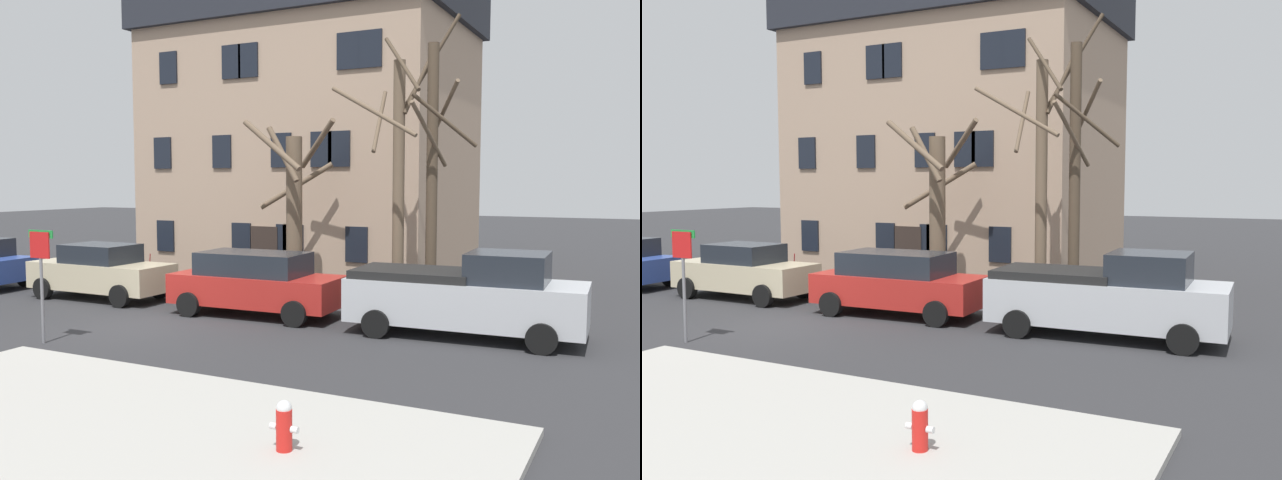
{
  "view_description": "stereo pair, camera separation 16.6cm",
  "coord_description": "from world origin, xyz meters",
  "views": [
    {
      "loc": [
        11.93,
        -13.3,
        3.71
      ],
      "look_at": [
        4.1,
        2.26,
        2.2
      ],
      "focal_mm": 38.01,
      "sensor_mm": 36.0,
      "label": 1
    },
    {
      "loc": [
        12.08,
        -13.23,
        3.71
      ],
      "look_at": [
        4.1,
        2.26,
        2.2
      ],
      "focal_mm": 38.01,
      "sensor_mm": 36.0,
      "label": 2
    }
  ],
  "objects": [
    {
      "name": "pickup_truck_silver",
      "position": [
        7.89,
        2.51,
        1.0
      ],
      "size": [
        5.62,
        2.42,
        2.07
      ],
      "color": "#B7BABF",
      "rests_on": "ground_plane"
    },
    {
      "name": "building_main",
      "position": [
        -0.87,
        11.52,
        5.78
      ],
      "size": [
        12.26,
        8.65,
        11.4
      ],
      "color": "tan",
      "rests_on": "ground_plane"
    },
    {
      "name": "car_beige_sedan",
      "position": [
        -3.78,
        2.52,
        0.87
      ],
      "size": [
        4.7,
        2.0,
        1.74
      ],
      "color": "#C6B793",
      "rests_on": "ground_plane"
    },
    {
      "name": "tree_bare_mid",
      "position": [
        5.26,
        5.01,
        3.85
      ],
      "size": [
        3.45,
        3.46,
        7.12
      ],
      "color": "brown",
      "rests_on": "ground_plane"
    },
    {
      "name": "tree_bare_far",
      "position": [
        6.08,
        5.29,
        4.16
      ],
      "size": [
        2.8,
        2.53,
        8.53
      ],
      "color": "#4C3D2D",
      "rests_on": "ground_plane"
    },
    {
      "name": "ground_plane",
      "position": [
        0.0,
        0.0,
        0.0
      ],
      "size": [
        120.0,
        120.0,
        0.0
      ],
      "primitive_type": "plane",
      "color": "#2D2D30"
    },
    {
      "name": "sidewalk_slab",
      "position": [
        5.07,
        -7.04,
        0.06
      ],
      "size": [
        10.93,
        7.57,
        0.12
      ],
      "primitive_type": "cube",
      "color": "#A8A59E",
      "rests_on": "ground_plane"
    },
    {
      "name": "bicycle_leaning",
      "position": [
        -4.79,
        6.13,
        0.37
      ],
      "size": [
        1.67,
        0.62,
        1.03
      ],
      "color": "black",
      "rests_on": "ground_plane"
    },
    {
      "name": "fire_hydrant",
      "position": [
        7.56,
        -5.68,
        0.47
      ],
      "size": [
        0.42,
        0.22,
        0.69
      ],
      "color": "red",
      "rests_on": "sidewalk_slab"
    },
    {
      "name": "car_red_wagon",
      "position": [
        2.0,
        2.47,
        0.92
      ],
      "size": [
        4.84,
        2.25,
        1.76
      ],
      "color": "#AD231E",
      "rests_on": "ground_plane"
    },
    {
      "name": "tree_bare_near",
      "position": [
        1.68,
        5.25,
        2.89
      ],
      "size": [
        2.92,
        3.0,
        5.66
      ],
      "color": "brown",
      "rests_on": "ground_plane"
    },
    {
      "name": "street_sign_pole",
      "position": [
        -0.63,
        -2.5,
        1.83
      ],
      "size": [
        0.76,
        0.07,
        2.61
      ],
      "color": "slate",
      "rests_on": "ground_plane"
    }
  ]
}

